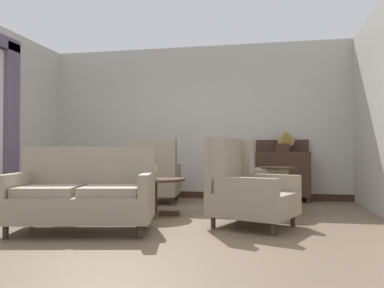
{
  "coord_description": "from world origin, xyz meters",
  "views": [
    {
      "loc": [
        1.4,
        -4.71,
        0.88
      ],
      "look_at": [
        0.39,
        0.39,
        0.99
      ],
      "focal_mm": 36.48,
      "sensor_mm": 36.0,
      "label": 1
    }
  ],
  "objects_px": {
    "armchair_beside_settee": "(248,182)",
    "gramophone": "(285,139)",
    "sideboard": "(282,173)",
    "settee": "(83,196)",
    "armchair_near_window": "(156,177)",
    "side_table": "(278,186)",
    "armchair_back_corner": "(67,183)",
    "coffee_table": "(154,185)",
    "armchair_far_left": "(246,190)",
    "porcelain_vase": "(151,167)"
  },
  "relations": [
    {
      "from": "armchair_beside_settee",
      "to": "gramophone",
      "type": "height_order",
      "value": "gramophone"
    },
    {
      "from": "armchair_beside_settee",
      "to": "sideboard",
      "type": "height_order",
      "value": "sideboard"
    },
    {
      "from": "settee",
      "to": "armchair_beside_settee",
      "type": "height_order",
      "value": "armchair_beside_settee"
    },
    {
      "from": "armchair_near_window",
      "to": "gramophone",
      "type": "bearing_deg",
      "value": -172.11
    },
    {
      "from": "side_table",
      "to": "sideboard",
      "type": "xyz_separation_m",
      "value": [
        0.12,
        1.56,
        0.1
      ]
    },
    {
      "from": "armchair_back_corner",
      "to": "sideboard",
      "type": "relative_size",
      "value": 0.88
    },
    {
      "from": "settee",
      "to": "armchair_back_corner",
      "type": "xyz_separation_m",
      "value": [
        -0.91,
        1.3,
        0.02
      ]
    },
    {
      "from": "coffee_table",
      "to": "armchair_far_left",
      "type": "xyz_separation_m",
      "value": [
        1.31,
        -0.54,
        0.01
      ]
    },
    {
      "from": "porcelain_vase",
      "to": "armchair_far_left",
      "type": "relative_size",
      "value": 0.32
    },
    {
      "from": "coffee_table",
      "to": "armchair_far_left",
      "type": "relative_size",
      "value": 0.77
    },
    {
      "from": "porcelain_vase",
      "to": "armchair_back_corner",
      "type": "xyz_separation_m",
      "value": [
        -1.34,
        0.12,
        -0.26
      ]
    },
    {
      "from": "armchair_far_left",
      "to": "armchair_beside_settee",
      "type": "bearing_deg",
      "value": 23.72
    },
    {
      "from": "coffee_table",
      "to": "armchair_beside_settee",
      "type": "bearing_deg",
      "value": 23.72
    },
    {
      "from": "armchair_back_corner",
      "to": "settee",
      "type": "bearing_deg",
      "value": 29.33
    },
    {
      "from": "settee",
      "to": "armchair_near_window",
      "type": "height_order",
      "value": "armchair_near_window"
    },
    {
      "from": "settee",
      "to": "armchair_far_left",
      "type": "distance_m",
      "value": 1.89
    },
    {
      "from": "side_table",
      "to": "coffee_table",
      "type": "bearing_deg",
      "value": -166.61
    },
    {
      "from": "porcelain_vase",
      "to": "side_table",
      "type": "relative_size",
      "value": 0.54
    },
    {
      "from": "armchair_near_window",
      "to": "gramophone",
      "type": "distance_m",
      "value": 2.37
    },
    {
      "from": "armchair_beside_settee",
      "to": "gramophone",
      "type": "distance_m",
      "value": 1.59
    },
    {
      "from": "side_table",
      "to": "porcelain_vase",
      "type": "bearing_deg",
      "value": -167.11
    },
    {
      "from": "armchair_back_corner",
      "to": "sideboard",
      "type": "bearing_deg",
      "value": 114.18
    },
    {
      "from": "armchair_back_corner",
      "to": "side_table",
      "type": "xyz_separation_m",
      "value": [
        3.08,
        0.28,
        -0.01
      ]
    },
    {
      "from": "side_table",
      "to": "settee",
      "type": "bearing_deg",
      "value": -143.91
    },
    {
      "from": "porcelain_vase",
      "to": "settee",
      "type": "bearing_deg",
      "value": -109.89
    },
    {
      "from": "armchair_beside_settee",
      "to": "armchair_near_window",
      "type": "height_order",
      "value": "armchair_near_window"
    },
    {
      "from": "armchair_far_left",
      "to": "porcelain_vase",
      "type": "bearing_deg",
      "value": 90.17
    },
    {
      "from": "porcelain_vase",
      "to": "armchair_beside_settee",
      "type": "height_order",
      "value": "armchair_beside_settee"
    },
    {
      "from": "armchair_far_left",
      "to": "gramophone",
      "type": "xyz_separation_m",
      "value": [
        0.55,
        2.42,
        0.68
      ]
    },
    {
      "from": "settee",
      "to": "sideboard",
      "type": "relative_size",
      "value": 1.52
    },
    {
      "from": "coffee_table",
      "to": "settee",
      "type": "xyz_separation_m",
      "value": [
        -0.47,
        -1.18,
        -0.03
      ]
    },
    {
      "from": "armchair_far_left",
      "to": "armchair_back_corner",
      "type": "bearing_deg",
      "value": 98.33
    },
    {
      "from": "armchair_back_corner",
      "to": "armchair_near_window",
      "type": "relative_size",
      "value": 0.88
    },
    {
      "from": "armchair_back_corner",
      "to": "armchair_near_window",
      "type": "bearing_deg",
      "value": 133.17
    },
    {
      "from": "settee",
      "to": "side_table",
      "type": "xyz_separation_m",
      "value": [
        2.17,
        1.58,
        0.01
      ]
    },
    {
      "from": "coffee_table",
      "to": "armchair_beside_settee",
      "type": "height_order",
      "value": "armchair_beside_settee"
    },
    {
      "from": "gramophone",
      "to": "armchair_beside_settee",
      "type": "bearing_deg",
      "value": -113.86
    },
    {
      "from": "armchair_far_left",
      "to": "gramophone",
      "type": "bearing_deg",
      "value": 9.35
    },
    {
      "from": "armchair_far_left",
      "to": "settee",
      "type": "bearing_deg",
      "value": 131.93
    },
    {
      "from": "coffee_table",
      "to": "armchair_near_window",
      "type": "height_order",
      "value": "armchair_near_window"
    },
    {
      "from": "armchair_beside_settee",
      "to": "side_table",
      "type": "distance_m",
      "value": 0.45
    },
    {
      "from": "side_table",
      "to": "armchair_back_corner",
      "type": "bearing_deg",
      "value": -174.81
    },
    {
      "from": "armchair_beside_settee",
      "to": "armchair_far_left",
      "type": "height_order",
      "value": "armchair_far_left"
    },
    {
      "from": "armchair_far_left",
      "to": "gramophone",
      "type": "relative_size",
      "value": 2.38
    },
    {
      "from": "armchair_back_corner",
      "to": "armchair_far_left",
      "type": "distance_m",
      "value": 2.77
    },
    {
      "from": "armchair_back_corner",
      "to": "armchair_near_window",
      "type": "height_order",
      "value": "armchair_near_window"
    },
    {
      "from": "armchair_beside_settee",
      "to": "porcelain_vase",
      "type": "bearing_deg",
      "value": 96.32
    },
    {
      "from": "armchair_beside_settee",
      "to": "gramophone",
      "type": "relative_size",
      "value": 2.21
    },
    {
      "from": "armchair_back_corner",
      "to": "sideboard",
      "type": "xyz_separation_m",
      "value": [
        3.2,
        1.84,
        0.09
      ]
    },
    {
      "from": "gramophone",
      "to": "armchair_far_left",
      "type": "bearing_deg",
      "value": -102.88
    }
  ]
}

